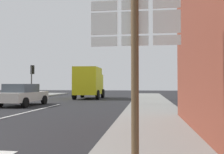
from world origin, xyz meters
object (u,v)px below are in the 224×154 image
sedan_far (23,94)px  traffic_light_far_right (137,71)px  traffic_light_near_right (134,68)px  delivery_truck (89,82)px  traffic_light_far_left (32,74)px  route_sign_post (135,55)px

sedan_far → traffic_light_far_right: bearing=43.1°
traffic_light_near_right → traffic_light_far_right: bearing=90.0°
sedan_far → traffic_light_near_right: traffic_light_near_right is taller
delivery_truck → traffic_light_far_right: size_ratio=1.44×
delivery_truck → traffic_light_far_right: (4.78, -1.41, 0.95)m
sedan_far → traffic_light_far_left: size_ratio=1.26×
sedan_far → traffic_light_far_left: bearing=111.8°
traffic_light_far_left → traffic_light_far_right: bearing=-6.8°
delivery_truck → traffic_light_near_right: (4.78, -7.42, 0.89)m
traffic_light_far_right → delivery_truck: bearing=163.6°
sedan_far → traffic_light_near_right: 7.67m
sedan_far → delivery_truck: delivery_truck is taller
delivery_truck → route_sign_post: (5.39, -19.52, 0.35)m
traffic_light_near_right → route_sign_post: bearing=-87.1°
traffic_light_far_left → traffic_light_near_right: bearing=-34.3°
route_sign_post → sedan_far: bearing=125.6°
sedan_far → delivery_truck: 8.78m
route_sign_post → traffic_light_far_right: 18.14m
traffic_light_near_right → traffic_light_far_left: traffic_light_near_right is taller
sedan_far → traffic_light_far_left: traffic_light_far_left is taller
route_sign_post → traffic_light_far_right: size_ratio=0.91×
route_sign_post → delivery_truck: bearing=105.4°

